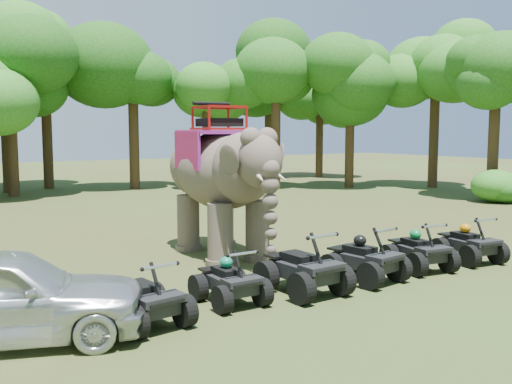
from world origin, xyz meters
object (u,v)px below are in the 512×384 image
(elephant, at_px, (221,179))
(atv_3, at_px, (365,253))
(atv_0, at_px, (145,292))
(atv_4, at_px, (419,246))
(atv_2, at_px, (303,262))
(atv_1, at_px, (230,275))
(parked_car, at_px, (1,295))
(atv_5, at_px, (469,239))

(elephant, bearing_deg, atv_3, -67.50)
(atv_0, height_order, atv_4, atv_4)
(atv_0, relative_size, atv_2, 0.88)
(atv_0, distance_m, atv_3, 5.40)
(atv_1, xyz_separation_m, atv_2, (1.68, -0.21, 0.11))
(atv_3, bearing_deg, parked_car, 169.27)
(atv_5, bearing_deg, atv_3, -173.07)
(atv_1, relative_size, atv_5, 0.93)
(atv_0, relative_size, atv_5, 0.98)
(atv_3, height_order, atv_4, atv_3)
(atv_2, distance_m, atv_5, 5.48)
(atv_5, bearing_deg, atv_2, -172.29)
(elephant, distance_m, atv_4, 5.50)
(atv_5, bearing_deg, parked_car, -174.09)
(atv_0, xyz_separation_m, atv_5, (9.05, 0.12, 0.01))
(atv_2, bearing_deg, atv_3, -1.28)
(atv_0, bearing_deg, atv_4, -6.26)
(parked_car, bearing_deg, atv_5, -71.74)
(parked_car, relative_size, atv_3, 2.66)
(atv_3, bearing_deg, atv_5, -9.22)
(parked_car, xyz_separation_m, atv_1, (4.19, -0.13, -0.22))
(atv_4, distance_m, atv_5, 1.81)
(atv_3, bearing_deg, atv_2, 173.12)
(parked_car, height_order, atv_0, parked_car)
(atv_0, xyz_separation_m, atv_1, (1.90, 0.31, -0.03))
(atv_1, distance_m, atv_4, 5.35)
(elephant, distance_m, atv_0, 6.03)
(elephant, distance_m, atv_3, 4.66)
(atv_1, xyz_separation_m, atv_4, (5.35, -0.11, 0.04))
(parked_car, height_order, atv_3, parked_car)
(parked_car, bearing_deg, elephant, -38.12)
(atv_1, height_order, atv_2, atv_2)
(atv_1, bearing_deg, parked_car, 177.91)
(atv_0, height_order, atv_3, atv_3)
(elephant, bearing_deg, atv_5, -36.26)
(elephant, bearing_deg, atv_1, -113.70)
(atv_0, xyz_separation_m, atv_3, (5.39, 0.16, 0.05))
(atv_4, xyz_separation_m, atv_5, (1.80, -0.09, 0.00))
(atv_4, relative_size, atv_5, 1.00)
(parked_car, bearing_deg, atv_0, -80.98)
(atv_0, bearing_deg, parked_car, 161.21)
(elephant, bearing_deg, atv_2, -91.62)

